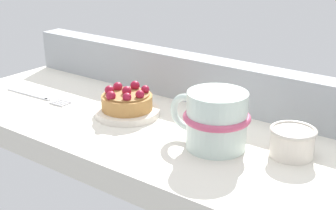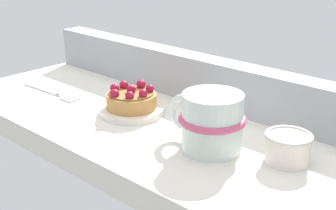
% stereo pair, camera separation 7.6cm
% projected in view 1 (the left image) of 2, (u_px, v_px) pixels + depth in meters
% --- Properties ---
extents(ground_plane, '(0.86, 0.33, 0.04)m').
position_uv_depth(ground_plane, '(156.00, 134.00, 0.80)').
color(ground_plane, silver).
extents(window_rail_back, '(0.84, 0.05, 0.08)m').
position_uv_depth(window_rail_back, '(201.00, 79.00, 0.89)').
color(window_rail_back, '#9EA3A8').
rests_on(window_rail_back, ground_plane).
extents(dessert_plate, '(0.12, 0.12, 0.01)m').
position_uv_depth(dessert_plate, '(127.00, 112.00, 0.83)').
color(dessert_plate, silver).
rests_on(dessert_plate, ground_plane).
extents(raspberry_tart, '(0.09, 0.09, 0.04)m').
position_uv_depth(raspberry_tart, '(127.00, 100.00, 0.82)').
color(raspberry_tart, '#B77F42').
rests_on(raspberry_tart, dessert_plate).
extents(coffee_mug, '(0.13, 0.10, 0.09)m').
position_uv_depth(coffee_mug, '(215.00, 119.00, 0.70)').
color(coffee_mug, silver).
rests_on(coffee_mug, ground_plane).
extents(dessert_fork, '(0.17, 0.03, 0.01)m').
position_uv_depth(dessert_fork, '(37.00, 96.00, 0.92)').
color(dessert_fork, silver).
rests_on(dessert_fork, ground_plane).
extents(sugar_bowl, '(0.07, 0.07, 0.04)m').
position_uv_depth(sugar_bowl, '(292.00, 141.00, 0.68)').
color(sugar_bowl, silver).
rests_on(sugar_bowl, ground_plane).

